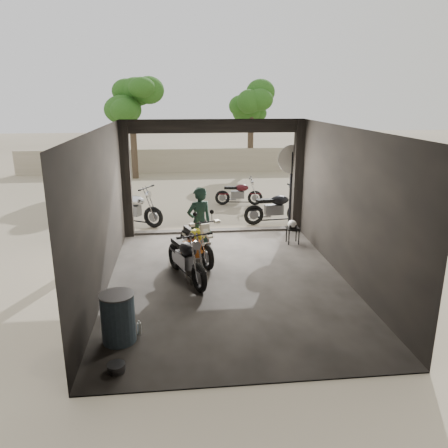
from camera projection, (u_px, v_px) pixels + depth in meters
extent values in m
plane|color=#7A6D56|center=(228.00, 281.00, 9.30)|extent=(80.00, 80.00, 0.00)
cube|color=#2D2B28|center=(228.00, 281.00, 9.30)|extent=(5.00, 7.00, 0.02)
plane|color=black|center=(228.00, 128.00, 8.40)|extent=(7.00, 7.00, 0.00)
cube|color=black|center=(260.00, 277.00, 5.51)|extent=(5.00, 0.02, 3.20)
cube|color=black|center=(102.00, 212.00, 8.59)|extent=(0.02, 7.00, 3.20)
cube|color=black|center=(347.00, 205.00, 9.11)|extent=(0.02, 7.00, 3.20)
cube|color=black|center=(126.00, 180.00, 11.83)|extent=(0.24, 0.24, 3.20)
cube|color=black|center=(298.00, 177.00, 12.32)|extent=(0.24, 0.24, 3.20)
cube|color=black|center=(213.00, 126.00, 11.71)|extent=(5.00, 0.16, 0.36)
cube|color=#2D2B28|center=(214.00, 231.00, 12.63)|extent=(5.00, 0.25, 0.08)
cube|color=gray|center=(197.00, 160.00, 22.48)|extent=(18.00, 0.30, 1.20)
cylinder|color=#382B1E|center=(134.00, 140.00, 20.41)|extent=(0.30, 0.30, 3.58)
ellipsoid|color=#1E4C14|center=(131.00, 90.00, 19.78)|extent=(2.20, 2.20, 3.14)
cylinder|color=#382B1E|center=(251.00, 140.00, 22.49)|extent=(0.30, 0.30, 3.20)
ellipsoid|color=#1E4C14|center=(251.00, 100.00, 21.92)|extent=(2.20, 2.20, 2.80)
imported|color=#162C24|center=(199.00, 222.00, 10.50)|extent=(0.75, 0.64, 1.74)
cube|color=black|center=(293.00, 228.00, 11.54)|extent=(0.32, 0.32, 0.04)
cylinder|color=black|center=(289.00, 238.00, 11.46)|extent=(0.03, 0.03, 0.43)
cylinder|color=black|center=(299.00, 237.00, 11.49)|extent=(0.03, 0.03, 0.43)
cylinder|color=black|center=(286.00, 235.00, 11.71)|extent=(0.03, 0.03, 0.43)
cylinder|color=black|center=(296.00, 234.00, 11.74)|extent=(0.03, 0.03, 0.43)
ellipsoid|color=silver|center=(292.00, 224.00, 11.46)|extent=(0.31, 0.32, 0.22)
cylinder|color=#425B6F|center=(118.00, 319.00, 6.90)|extent=(0.70, 0.70, 0.83)
cylinder|color=black|center=(291.00, 191.00, 12.61)|extent=(0.08, 0.08, 2.28)
cylinder|color=silver|center=(292.00, 159.00, 12.33)|extent=(0.83, 0.03, 0.83)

